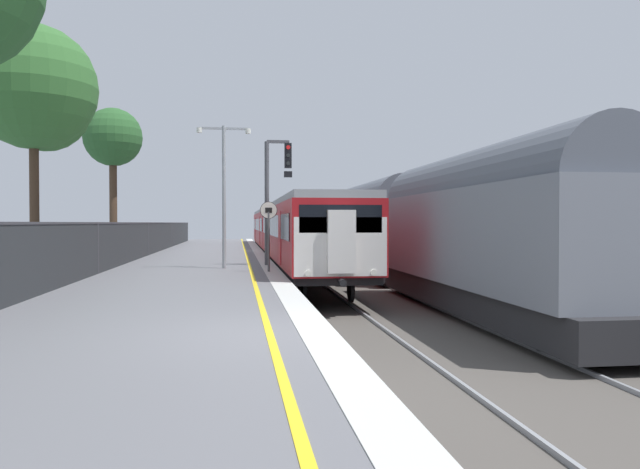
# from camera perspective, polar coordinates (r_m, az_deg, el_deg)

# --- Properties ---
(ground) EXTENTS (17.40, 110.00, 1.21)m
(ground) POSITION_cam_1_polar(r_m,az_deg,el_deg) (10.38, 12.34, -11.82)
(ground) COLOR slate
(commuter_train_at_platform) EXTENTS (2.83, 39.42, 3.81)m
(commuter_train_at_platform) POSITION_cam_1_polar(r_m,az_deg,el_deg) (36.76, -3.17, 0.42)
(commuter_train_at_platform) COLOR maroon
(commuter_train_at_platform) RESTS_ON ground
(freight_train_adjacent_track) EXTENTS (2.60, 42.82, 4.72)m
(freight_train_adjacent_track) POSITION_cam_1_polar(r_m,az_deg,el_deg) (31.89, 4.82, 0.88)
(freight_train_adjacent_track) COLOR #232326
(freight_train_adjacent_track) RESTS_ON ground
(signal_gantry) EXTENTS (1.10, 0.24, 5.01)m
(signal_gantry) POSITION_cam_1_polar(r_m,az_deg,el_deg) (24.61, -4.35, 4.42)
(signal_gantry) COLOR #47474C
(signal_gantry) RESTS_ON ground
(speed_limit_sign) EXTENTS (0.59, 0.08, 2.44)m
(speed_limit_sign) POSITION_cam_1_polar(r_m,az_deg,el_deg) (21.26, -4.81, 0.72)
(speed_limit_sign) COLOR #59595B
(speed_limit_sign) RESTS_ON ground
(platform_lamp_mid) EXTENTS (2.00, 0.20, 5.33)m
(platform_lamp_mid) POSITION_cam_1_polar(r_m,az_deg,el_deg) (23.19, -8.94, 4.69)
(platform_lamp_mid) COLOR #93999E
(platform_lamp_mid) RESTS_ON ground
(background_tree_left) EXTENTS (2.97, 2.97, 7.58)m
(background_tree_left) POSITION_cam_1_polar(r_m,az_deg,el_deg) (33.45, -18.86, 8.33)
(background_tree_left) COLOR #473323
(background_tree_left) RESTS_ON ground
(background_tree_centre) EXTENTS (4.37, 4.40, 8.66)m
(background_tree_centre) POSITION_cam_1_polar(r_m,az_deg,el_deg) (24.37, -24.92, 11.85)
(background_tree_centre) COLOR #473323
(background_tree_centre) RESTS_ON ground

